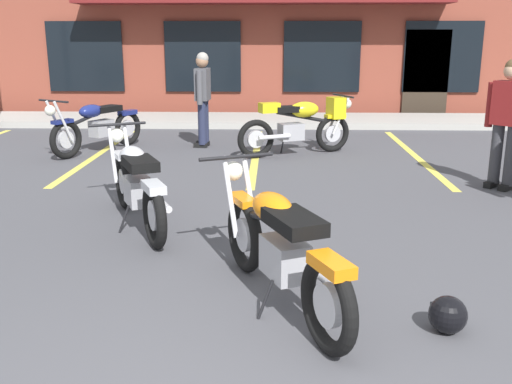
{
  "coord_description": "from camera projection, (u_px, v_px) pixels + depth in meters",
  "views": [
    {
      "loc": [
        0.31,
        -1.96,
        1.95
      ],
      "look_at": [
        0.14,
        3.22,
        0.55
      ],
      "focal_mm": 40.64,
      "sensor_mm": 36.0,
      "label": 1
    }
  ],
  "objects": [
    {
      "name": "person_in_black_shirt",
      "position": [
        203.0,
        94.0,
        10.3
      ],
      "size": [
        0.3,
        0.61,
        1.68
      ],
      "color": "black",
      "rests_on": "ground_plane"
    },
    {
      "name": "ground_plane",
      "position": [
        243.0,
        232.0,
        5.95
      ],
      "size": [
        80.0,
        80.0,
        0.0
      ],
      "primitive_type": "plane",
      "color": "#47474C"
    },
    {
      "name": "helmet_on_pavement",
      "position": [
        448.0,
        315.0,
        3.91
      ],
      "size": [
        0.26,
        0.26,
        0.26
      ],
      "color": "black",
      "rests_on": "ground_plane"
    },
    {
      "name": "motorcycle_red_sportbike",
      "position": [
        97.0,
        125.0,
        9.95
      ],
      "size": [
        1.28,
        1.9,
        0.98
      ],
      "color": "black",
      "rests_on": "ground_plane"
    },
    {
      "name": "motorcycle_foreground_classic",
      "position": [
        279.0,
        246.0,
        4.25
      ],
      "size": [
        1.15,
        1.98,
        0.98
      ],
      "color": "black",
      "rests_on": "ground_plane"
    },
    {
      "name": "sidewalk_kerb",
      "position": [
        261.0,
        120.0,
        13.33
      ],
      "size": [
        22.0,
        1.8,
        0.14
      ],
      "primitive_type": "cube",
      "color": "#A8A59E",
      "rests_on": "ground_plane"
    },
    {
      "name": "painted_stall_lines",
      "position": [
        256.0,
        154.0,
        9.87
      ],
      "size": [
        10.85,
        4.8,
        0.01
      ],
      "color": "#DBCC4C",
      "rests_on": "ground_plane"
    },
    {
      "name": "brick_storefront_building",
      "position": [
        264.0,
        42.0,
        16.84
      ],
      "size": [
        14.68,
        6.41,
        3.54
      ],
      "color": "brown",
      "rests_on": "ground_plane"
    },
    {
      "name": "motorcycle_blue_standard",
      "position": [
        302.0,
        123.0,
        9.71
      ],
      "size": [
        1.97,
        1.16,
        0.98
      ],
      "color": "black",
      "rests_on": "ground_plane"
    },
    {
      "name": "person_in_shorts_foreground",
      "position": [
        508.0,
        116.0,
        7.42
      ],
      "size": [
        0.48,
        0.51,
        1.68
      ],
      "color": "black",
      "rests_on": "ground_plane"
    },
    {
      "name": "motorcycle_green_cafe_racer",
      "position": [
        136.0,
        183.0,
        6.06
      ],
      "size": [
        1.19,
        1.96,
        0.98
      ],
      "color": "black",
      "rests_on": "ground_plane"
    }
  ]
}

